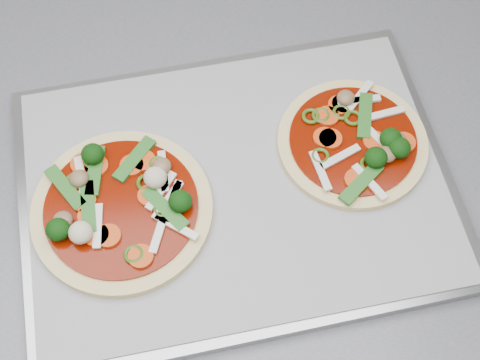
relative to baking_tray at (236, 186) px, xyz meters
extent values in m
cube|color=beige|center=(0.18, 0.08, -0.48)|extent=(3.60, 0.60, 0.86)
cube|color=slate|center=(0.18, 0.08, -0.03)|extent=(3.60, 0.60, 0.04)
cube|color=gray|center=(0.00, 0.00, 0.00)|extent=(0.48, 0.37, 0.01)
cube|color=gray|center=(0.00, 0.00, 0.01)|extent=(0.45, 0.34, 0.00)
cylinder|color=#E6C27E|center=(-0.12, -0.02, 0.01)|extent=(0.20, 0.20, 0.01)
cylinder|color=#711802|center=(-0.12, -0.02, 0.02)|extent=(0.17, 0.17, 0.00)
torus|color=#345012|center=(-0.08, -0.03, 0.03)|extent=(0.03, 0.03, 0.00)
ellipsoid|color=#0C380A|center=(-0.14, 0.04, 0.03)|extent=(0.03, 0.03, 0.02)
cylinder|color=#D35517|center=(-0.16, -0.01, 0.02)|extent=(0.03, 0.03, 0.00)
cylinder|color=#D35517|center=(-0.09, -0.01, 0.02)|extent=(0.04, 0.04, 0.00)
cube|color=#306E23|center=(-0.14, 0.02, 0.03)|extent=(0.02, 0.06, 0.00)
ellipsoid|color=brown|center=(-0.07, 0.02, 0.03)|extent=(0.02, 0.02, 0.01)
cylinder|color=#D35517|center=(-0.15, -0.03, 0.02)|extent=(0.03, 0.03, 0.00)
cube|color=#306E23|center=(-0.07, -0.03, 0.03)|extent=(0.05, 0.05, 0.00)
cube|color=#306E23|center=(-0.15, -0.02, 0.03)|extent=(0.02, 0.06, 0.00)
torus|color=#345012|center=(-0.09, 0.00, 0.03)|extent=(0.02, 0.02, 0.00)
cube|color=silver|center=(-0.08, -0.01, 0.03)|extent=(0.04, 0.04, 0.00)
ellipsoid|color=#0C380A|center=(-0.18, -0.04, 0.03)|extent=(0.03, 0.03, 0.02)
torus|color=#345012|center=(-0.11, -0.07, 0.03)|extent=(0.03, 0.03, 0.00)
cube|color=silver|center=(-0.07, 0.01, 0.03)|extent=(0.01, 0.05, 0.00)
cube|color=silver|center=(-0.14, -0.04, 0.03)|extent=(0.01, 0.05, 0.00)
torus|color=#345012|center=(-0.08, 0.02, 0.03)|extent=(0.03, 0.03, 0.00)
cylinder|color=#D35517|center=(-0.09, 0.03, 0.02)|extent=(0.03, 0.03, 0.00)
ellipsoid|color=#0C380A|center=(-0.06, -0.03, 0.03)|extent=(0.03, 0.03, 0.02)
cylinder|color=#D35517|center=(-0.10, -0.08, 0.02)|extent=(0.03, 0.03, 0.00)
cube|color=silver|center=(-0.07, -0.02, 0.03)|extent=(0.03, 0.05, 0.00)
cube|color=silver|center=(-0.08, -0.05, 0.03)|extent=(0.02, 0.05, 0.00)
ellipsoid|color=brown|center=(-0.18, -0.03, 0.03)|extent=(0.03, 0.03, 0.01)
cube|color=silver|center=(-0.07, -0.02, 0.03)|extent=(0.04, 0.04, 0.00)
cube|color=silver|center=(-0.16, 0.02, 0.03)|extent=(0.01, 0.05, 0.00)
cube|color=silver|center=(-0.07, -0.05, 0.03)|extent=(0.04, 0.04, 0.00)
cylinder|color=#D35517|center=(-0.13, -0.05, 0.02)|extent=(0.03, 0.03, 0.00)
cube|color=#306E23|center=(-0.17, 0.01, 0.03)|extent=(0.04, 0.06, 0.00)
ellipsoid|color=beige|center=(-0.16, -0.05, 0.03)|extent=(0.03, 0.03, 0.02)
torus|color=#345012|center=(-0.16, 0.01, 0.03)|extent=(0.03, 0.03, 0.00)
cylinder|color=#D35517|center=(-0.11, 0.03, 0.02)|extent=(0.03, 0.03, 0.00)
ellipsoid|color=brown|center=(-0.16, 0.01, 0.03)|extent=(0.03, 0.03, 0.01)
ellipsoid|color=beige|center=(-0.08, 0.00, 0.03)|extent=(0.03, 0.03, 0.02)
cube|color=#306E23|center=(-0.10, 0.03, 0.03)|extent=(0.05, 0.05, 0.00)
torus|color=#345012|center=(-0.15, 0.04, 0.03)|extent=(0.03, 0.03, 0.00)
cylinder|color=#D35517|center=(-0.14, -0.05, 0.02)|extent=(0.03, 0.03, 0.00)
cylinder|color=#D35517|center=(-0.14, 0.03, 0.02)|extent=(0.03, 0.03, 0.00)
cylinder|color=#D35517|center=(-0.16, 0.03, 0.02)|extent=(0.03, 0.03, 0.00)
cylinder|color=#E6C27E|center=(0.13, 0.03, 0.01)|extent=(0.19, 0.19, 0.01)
cylinder|color=#711802|center=(0.13, 0.03, 0.02)|extent=(0.16, 0.16, 0.00)
cylinder|color=#D35517|center=(0.12, 0.07, 0.02)|extent=(0.03, 0.03, 0.00)
cylinder|color=#D35517|center=(0.11, 0.03, 0.02)|extent=(0.03, 0.03, 0.00)
cylinder|color=#D35517|center=(0.13, 0.07, 0.02)|extent=(0.04, 0.04, 0.00)
cube|color=silver|center=(0.09, -0.01, 0.02)|extent=(0.02, 0.05, 0.00)
cylinder|color=#D35517|center=(0.11, 0.06, 0.02)|extent=(0.03, 0.03, 0.00)
cube|color=silver|center=(0.15, 0.08, 0.02)|extent=(0.05, 0.01, 0.00)
cube|color=silver|center=(0.11, 0.01, 0.02)|extent=(0.05, 0.03, 0.00)
cube|color=#306E23|center=(0.15, 0.05, 0.02)|extent=(0.03, 0.06, 0.00)
torus|color=#345012|center=(0.09, 0.01, 0.02)|extent=(0.03, 0.03, 0.00)
cube|color=silver|center=(0.15, 0.03, 0.02)|extent=(0.03, 0.05, 0.00)
cube|color=#306E23|center=(0.13, -0.02, 0.02)|extent=(0.05, 0.05, 0.00)
torus|color=#345012|center=(0.13, 0.05, 0.02)|extent=(0.03, 0.03, 0.00)
cylinder|color=#D35517|center=(0.12, -0.02, 0.02)|extent=(0.03, 0.03, 0.00)
torus|color=#345012|center=(0.09, 0.06, 0.02)|extent=(0.03, 0.03, 0.00)
ellipsoid|color=brown|center=(0.13, 0.08, 0.03)|extent=(0.03, 0.03, 0.01)
cylinder|color=#D35517|center=(0.10, 0.03, 0.02)|extent=(0.03, 0.03, 0.00)
cube|color=silver|center=(0.15, 0.08, 0.02)|extent=(0.04, 0.04, 0.00)
cube|color=silver|center=(0.17, 0.05, 0.02)|extent=(0.05, 0.02, 0.00)
cube|color=silver|center=(0.13, -0.03, 0.02)|extent=(0.03, 0.05, 0.00)
ellipsoid|color=brown|center=(0.16, 0.00, 0.03)|extent=(0.02, 0.02, 0.01)
ellipsoid|color=#0C380A|center=(0.17, 0.02, 0.03)|extent=(0.03, 0.03, 0.02)
ellipsoid|color=brown|center=(0.17, 0.02, 0.03)|extent=(0.03, 0.03, 0.01)
cylinder|color=#D35517|center=(0.18, 0.02, 0.02)|extent=(0.03, 0.03, 0.00)
ellipsoid|color=#0C380A|center=(0.15, 0.00, 0.03)|extent=(0.03, 0.03, 0.02)
ellipsoid|color=#0C380A|center=(0.17, 0.01, 0.03)|extent=(0.03, 0.03, 0.02)
torus|color=#345012|center=(0.14, 0.00, 0.02)|extent=(0.03, 0.03, 0.00)
ellipsoid|color=brown|center=(0.17, 0.02, 0.03)|extent=(0.02, 0.02, 0.01)
torus|color=#345012|center=(0.12, 0.06, 0.02)|extent=(0.03, 0.03, 0.00)
cylinder|color=#D35517|center=(0.15, 0.02, 0.02)|extent=(0.03, 0.03, 0.00)
torus|color=#345012|center=(0.10, 0.06, 0.02)|extent=(0.02, 0.02, 0.00)
camera|label=1|loc=(-0.04, -0.33, 0.62)|focal=50.00mm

